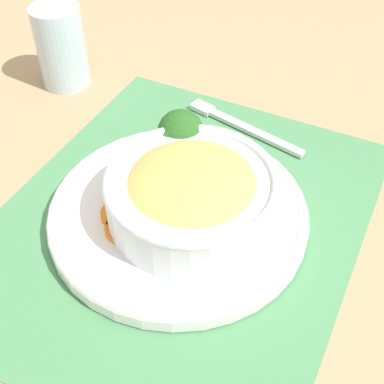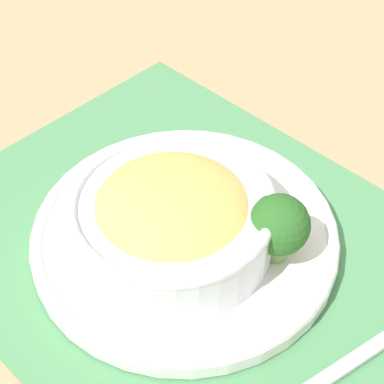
{
  "view_description": "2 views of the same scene",
  "coord_description": "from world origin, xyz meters",
  "views": [
    {
      "loc": [
        -0.38,
        -0.18,
        0.46
      ],
      "look_at": [
        0.01,
        -0.01,
        0.04
      ],
      "focal_mm": 50.0,
      "sensor_mm": 36.0,
      "label": 1
    },
    {
      "loc": [
        0.28,
        -0.3,
        0.48
      ],
      "look_at": [
        -0.01,
        0.02,
        0.06
      ],
      "focal_mm": 60.0,
      "sensor_mm": 36.0,
      "label": 2
    }
  ],
  "objects": [
    {
      "name": "carrot_slice_far",
      "position": [
        -0.05,
        0.04,
        0.02
      ],
      "size": [
        0.05,
        0.05,
        0.01
      ],
      "color": "orange",
      "rests_on": "plate"
    },
    {
      "name": "carrot_slice_middle",
      "position": [
        -0.03,
        0.05,
        0.02
      ],
      "size": [
        0.05,
        0.05,
        0.01
      ],
      "color": "orange",
      "rests_on": "plate"
    },
    {
      "name": "broccoli_floret",
      "position": [
        0.08,
        0.03,
        0.06
      ],
      "size": [
        0.06,
        0.06,
        0.07
      ],
      "color": "#759E51",
      "rests_on": "plate"
    },
    {
      "name": "plate",
      "position": [
        0.0,
        0.0,
        0.02
      ],
      "size": [
        0.29,
        0.29,
        0.02
      ],
      "color": "white",
      "rests_on": "placemat"
    },
    {
      "name": "carrot_slice_near",
      "position": [
        -0.01,
        0.06,
        0.02
      ],
      "size": [
        0.05,
        0.05,
        0.01
      ],
      "color": "orange",
      "rests_on": "plate"
    },
    {
      "name": "placemat",
      "position": [
        0.0,
        0.0,
        0.0
      ],
      "size": [
        0.5,
        0.42,
        0.0
      ],
      "color": "#4C8C59",
      "rests_on": "ground_plane"
    },
    {
      "name": "ground_plane",
      "position": [
        0.0,
        0.0,
        0.0
      ],
      "size": [
        4.0,
        4.0,
        0.0
      ],
      "primitive_type": "plane",
      "color": "tan"
    },
    {
      "name": "fork",
      "position": [
        0.2,
        0.0,
        0.01
      ],
      "size": [
        0.06,
        0.18,
        0.01
      ],
      "rotation": [
        0.0,
        0.0,
        -0.26
      ],
      "color": "silver",
      "rests_on": "placemat"
    },
    {
      "name": "bowl",
      "position": [
        0.0,
        -0.02,
        0.05
      ],
      "size": [
        0.19,
        0.19,
        0.07
      ],
      "color": "silver",
      "rests_on": "plate"
    }
  ]
}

